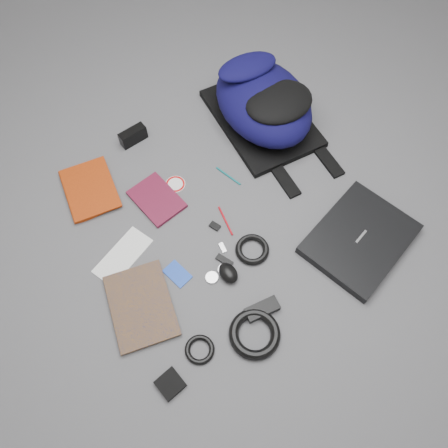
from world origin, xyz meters
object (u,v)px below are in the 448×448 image
mouse (228,273)px  pouch (170,384)px  textbook_red (66,198)px  power_brick (262,309)px  dvd_case (157,199)px  backpack (263,101)px  laptop (360,239)px  comic_book (111,316)px  compact_camera (133,136)px

mouse → pouch: bearing=-150.4°
textbook_red → power_brick: 0.83m
textbook_red → dvd_case: (0.28, -0.19, -0.01)m
backpack → pouch: size_ratio=7.24×
backpack → laptop: size_ratio=1.43×
comic_book → mouse: mouse is taller
laptop → textbook_red: 1.08m
backpack → power_brick: backpack is taller
compact_camera → power_brick: bearing=-93.1°
backpack → power_brick: bearing=-119.6°
textbook_red → power_brick: power_brick is taller
mouse → pouch: mouse is taller
laptop → backpack: bearing=71.8°
comic_book → dvd_case: (0.34, 0.31, -0.00)m
dvd_case → backpack: bearing=2.4°
power_brick → pouch: 0.37m
textbook_red → dvd_case: bearing=-24.4°
dvd_case → comic_book: bearing=-145.7°
power_brick → dvd_case: bearing=106.6°
laptop → power_brick: 0.44m
comic_book → dvd_case: bearing=56.1°
comic_book → compact_camera: bearing=70.3°
dvd_case → mouse: bearing=-89.6°
backpack → compact_camera: bearing=164.3°
comic_book → compact_camera: size_ratio=2.48×
backpack → mouse: 0.71m
mouse → compact_camera: bearing=89.2°
textbook_red → compact_camera: compact_camera is taller
textbook_red → mouse: bearing=-50.5°
power_brick → backpack: bearing=62.8°
power_brick → laptop: bearing=10.6°
backpack → textbook_red: backpack is taller
mouse → textbook_red: bearing=119.5°
textbook_red → power_brick: bearing=-54.7°
pouch → comic_book: bearing=101.2°
mouse → power_brick: mouse is taller
laptop → mouse: mouse is taller
compact_camera → backpack: bearing=-26.1°
compact_camera → power_brick: (0.03, -0.86, -0.02)m
backpack → pouch: 1.10m
backpack → pouch: bearing=-134.4°
comic_book → power_brick: power_brick is taller
textbook_red → comic_book: 0.50m
mouse → power_brick: 0.17m
dvd_case → mouse: 0.40m
backpack → comic_book: 0.99m
comic_book → compact_camera: compact_camera is taller
textbook_red → pouch: size_ratio=3.35×
compact_camera → pouch: bearing=-115.7°
backpack → comic_book: (-0.89, -0.42, -0.10)m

